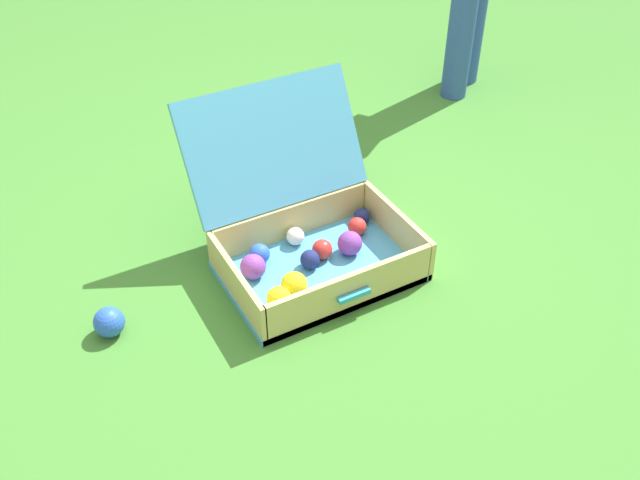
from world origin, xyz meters
The scene contains 3 objects.
ground_plane centered at (0.00, 0.00, 0.00)m, with size 16.00×16.00×0.00m, color #3D7A2D.
open_suitcase centered at (0.00, 0.05, 0.12)m, with size 0.62×0.65×0.52m.
stray_ball_on_grass centered at (-0.68, 0.03, 0.05)m, with size 0.09×0.09×0.09m, color blue.
Camera 1 is at (-0.84, -1.55, 1.53)m, focal length 38.99 mm.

